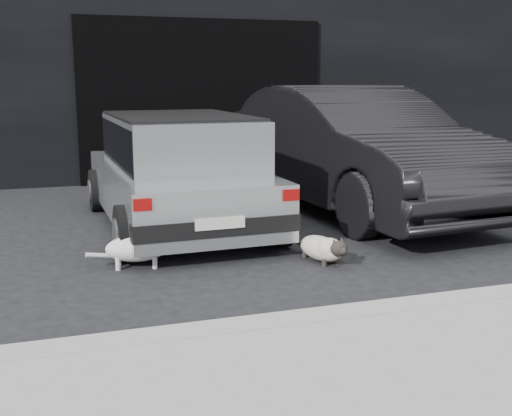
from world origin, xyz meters
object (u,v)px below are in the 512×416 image
object	(u,v)px
silver_hatchback	(178,167)
second_car	(353,149)
cat_siamese	(324,248)
cat_white	(141,247)

from	to	relation	value
silver_hatchback	second_car	distance (m)	2.35
second_car	cat_siamese	distance (m)	2.59
silver_hatchback	cat_siamese	distance (m)	2.12
silver_hatchback	second_car	size ratio (longest dim) A/B	0.74
second_car	cat_white	bearing A→B (deg)	-154.09
cat_siamese	second_car	bearing A→B (deg)	-132.10
second_car	cat_siamese	xyz separation A→B (m)	(-1.34, -2.12, -0.66)
silver_hatchback	cat_white	distance (m)	1.63
cat_siamese	cat_white	size ratio (longest dim) A/B	1.01
second_car	cat_siamese	size ratio (longest dim) A/B	5.81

